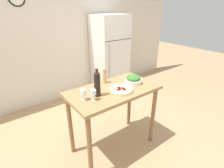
{
  "coord_description": "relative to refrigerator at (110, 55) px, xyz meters",
  "views": [
    {
      "loc": [
        -1.21,
        -1.57,
        1.91
      ],
      "look_at": [
        0.0,
        0.03,
        0.99
      ],
      "focal_mm": 28.0,
      "sensor_mm": 36.0,
      "label": 1
    }
  ],
  "objects": [
    {
      "name": "wine_glass_near",
      "position": [
        -1.42,
        -1.63,
        0.16
      ],
      "size": [
        0.06,
        0.06,
        0.13
      ],
      "color": "silver",
      "rests_on": "prep_counter"
    },
    {
      "name": "homemade_pizza",
      "position": [
        -1.03,
        -1.64,
        0.08
      ],
      "size": [
        0.29,
        0.29,
        0.03
      ],
      "color": "beige",
      "rests_on": "prep_counter"
    },
    {
      "name": "refrigerator",
      "position": [
        0.0,
        0.0,
        0.0
      ],
      "size": [
        0.7,
        0.65,
        1.73
      ],
      "color": "white",
      "rests_on": "ground_plane"
    },
    {
      "name": "pepper_mill",
      "position": [
        -1.05,
        -1.31,
        0.17
      ],
      "size": [
        0.05,
        0.05,
        0.21
      ],
      "color": "tan",
      "rests_on": "prep_counter"
    },
    {
      "name": "prep_counter",
      "position": [
        -1.08,
        -1.54,
        -0.08
      ],
      "size": [
        1.17,
        0.63,
        0.93
      ],
      "color": "#A87A4C",
      "rests_on": "ground_plane"
    },
    {
      "name": "wall_back",
      "position": [
        -1.08,
        0.36,
        0.44
      ],
      "size": [
        6.4,
        0.08,
        2.6
      ],
      "color": "silver",
      "rests_on": "ground_plane"
    },
    {
      "name": "salad_bowl",
      "position": [
        -0.75,
        -1.55,
        0.12
      ],
      "size": [
        0.23,
        0.23,
        0.12
      ],
      "color": "white",
      "rests_on": "prep_counter"
    },
    {
      "name": "wine_glass_far",
      "position": [
        -1.51,
        -1.56,
        0.16
      ],
      "size": [
        0.06,
        0.06,
        0.13
      ],
      "color": "silver",
      "rests_on": "prep_counter"
    },
    {
      "name": "ground_plane",
      "position": [
        -1.08,
        -1.54,
        -0.87
      ],
      "size": [
        14.0,
        14.0,
        0.0
      ],
      "primitive_type": "plane",
      "color": "tan"
    },
    {
      "name": "wine_bottle",
      "position": [
        -1.33,
        -1.57,
        0.23
      ],
      "size": [
        0.07,
        0.07,
        0.34
      ],
      "color": "black",
      "rests_on": "prep_counter"
    }
  ]
}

